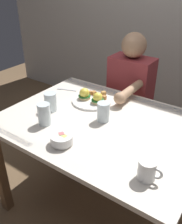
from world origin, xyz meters
The scene contains 10 objects.
ground_plane centered at (0.00, 0.00, 0.00)m, with size 6.00×6.00×0.00m, color brown.
dining_table centered at (0.00, 0.00, 0.63)m, with size 1.20×0.90×0.74m.
eggs_benedict_plate centered at (-0.20, 0.18, 0.77)m, with size 0.27×0.27×0.09m.
fruit_bowl centered at (-0.05, -0.31, 0.77)m, with size 0.12×0.12×0.06m.
coffee_mug centered at (0.42, -0.28, 0.79)m, with size 0.11×0.08×0.09m.
fork centered at (-0.48, 0.23, 0.74)m, with size 0.15×0.06×0.00m.
water_glass_near centered at (-0.26, -0.21, 0.80)m, with size 0.07×0.07×0.13m.
water_glass_far centered at (-0.34, -0.07, 0.79)m, with size 0.08×0.08×0.12m.
water_glass_extra centered at (0.00, 0.02, 0.79)m, with size 0.07×0.07×0.12m.
diner_person centered at (-0.13, 0.60, 0.65)m, with size 0.34×0.54×1.14m.
Camera 1 is at (0.68, -1.07, 1.53)m, focal length 39.94 mm.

